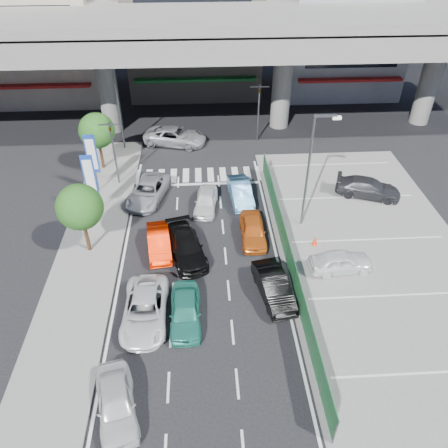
{
  "coord_description": "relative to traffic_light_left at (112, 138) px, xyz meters",
  "views": [
    {
      "loc": [
        0.3,
        -17.62,
        18.21
      ],
      "look_at": [
        1.55,
        3.84,
        1.88
      ],
      "focal_mm": 35.0,
      "sensor_mm": 36.0,
      "label": 1
    }
  ],
  "objects": [
    {
      "name": "taxi_teal_mid",
      "position": [
        5.38,
        -14.02,
        -3.25
      ],
      "size": [
        1.69,
        4.07,
        1.38
      ],
      "primitive_type": "imported",
      "rotation": [
        0.0,
        0.0,
        0.02
      ],
      "color": "teal",
      "rests_on": "ground"
    },
    {
      "name": "sidewalk_left",
      "position": [
        -0.8,
        -8.0,
        -3.88
      ],
      "size": [
        4.0,
        30.0,
        0.12
      ],
      "primitive_type": "cube",
      "color": "slate",
      "rests_on": "ground"
    },
    {
      "name": "fence_run",
      "position": [
        11.5,
        -11.0,
        -3.04
      ],
      "size": [
        0.16,
        22.0,
        1.8
      ],
      "primitive_type": null,
      "color": "#205E31",
      "rests_on": "ground"
    },
    {
      "name": "hatch_black_mid_right",
      "position": [
        10.28,
        -12.55,
        -3.25
      ],
      "size": [
        2.19,
        4.38,
        1.38
      ],
      "primitive_type": "imported",
      "rotation": [
        0.0,
        0.0,
        0.18
      ],
      "color": "black",
      "rests_on": "ground"
    },
    {
      "name": "tree_far",
      "position": [
        -1.6,
        2.5,
        -0.55
      ],
      "size": [
        2.8,
        2.8,
        4.8
      ],
      "color": "#382314",
      "rests_on": "ground"
    },
    {
      "name": "traffic_light_left",
      "position": [
        0.0,
        0.0,
        0.0
      ],
      "size": [
        1.6,
        1.24,
        5.2
      ],
      "color": "#595B60",
      "rests_on": "ground"
    },
    {
      "name": "parking_lot",
      "position": [
        17.2,
        -10.0,
        -3.91
      ],
      "size": [
        12.0,
        28.0,
        0.06
      ],
      "primitive_type": "cube",
      "color": "slate",
      "rests_on": "ground"
    },
    {
      "name": "building_center",
      "position": [
        6.2,
        20.97,
        3.56
      ],
      "size": [
        14.0,
        10.9,
        15.0
      ],
      "color": "gray",
      "rests_on": "ground"
    },
    {
      "name": "parked_sedan_dgrey",
      "position": [
        18.82,
        -2.83,
        -3.19
      ],
      "size": [
        5.09,
        3.4,
        1.37
      ],
      "primitive_type": "imported",
      "rotation": [
        0.0,
        0.0,
        1.23
      ],
      "color": "#2E2F33",
      "rests_on": "parking_lot"
    },
    {
      "name": "building_west",
      "position": [
        -9.8,
        19.97,
        2.56
      ],
      "size": [
        12.0,
        10.9,
        13.0
      ],
      "color": "#9D937F",
      "rests_on": "ground"
    },
    {
      "name": "traffic_light_right",
      "position": [
        11.7,
        7.0,
        0.0
      ],
      "size": [
        1.6,
        1.24,
        5.2
      ],
      "color": "#595B60",
      "rests_on": "ground"
    },
    {
      "name": "traffic_cone",
      "position": [
        13.62,
        -8.29,
        -3.53
      ],
      "size": [
        0.42,
        0.42,
        0.68
      ],
      "primitive_type": "cone",
      "rotation": [
        0.0,
        0.0,
        0.24
      ],
      "color": "red",
      "rests_on": "parking_lot"
    },
    {
      "name": "van_white_back_left",
      "position": [
        2.45,
        -19.04,
        -3.25
      ],
      "size": [
        2.53,
        4.32,
        1.38
      ],
      "primitive_type": "imported",
      "rotation": [
        0.0,
        0.0,
        0.24
      ],
      "color": "silver",
      "rests_on": "ground"
    },
    {
      "name": "expressway",
      "position": [
        6.2,
        10.0,
        4.83
      ],
      "size": [
        64.0,
        14.0,
        10.75
      ],
      "color": "slate",
      "rests_on": "ground"
    },
    {
      "name": "street_lamp_left",
      "position": [
        -0.13,
        6.0,
        0.83
      ],
      "size": [
        1.65,
        0.22,
        8.0
      ],
      "color": "#595B60",
      "rests_on": "ground"
    },
    {
      "name": "signboard_near",
      "position": [
        -1.0,
        -4.01,
        -0.87
      ],
      "size": [
        0.8,
        0.14,
        4.7
      ],
      "color": "#595B60",
      "rests_on": "ground"
    },
    {
      "name": "sedan_white_mid_left",
      "position": [
        3.24,
        -13.81,
        -3.25
      ],
      "size": [
        2.32,
        4.98,
        1.38
      ],
      "primitive_type": "imported",
      "rotation": [
        0.0,
        0.0,
        -0.01
      ],
      "color": "white",
      "rests_on": "ground"
    },
    {
      "name": "taxi_orange_right",
      "position": [
        9.69,
        -7.35,
        -3.26
      ],
      "size": [
        1.62,
        3.96,
        1.35
      ],
      "primitive_type": "imported",
      "rotation": [
        0.0,
        0.0,
        -0.01
      ],
      "color": "#CA5C18",
      "rests_on": "ground"
    },
    {
      "name": "taxi_orange_left",
      "position": [
        3.64,
        -8.2,
        -3.29
      ],
      "size": [
        1.86,
        4.06,
        1.29
      ],
      "primitive_type": "imported",
      "rotation": [
        0.0,
        0.0,
        0.13
      ],
      "color": "#F82400",
      "rests_on": "ground"
    },
    {
      "name": "ground",
      "position": [
        6.2,
        -12.0,
        -3.94
      ],
      "size": [
        120.0,
        120.0,
        0.0
      ],
      "primitive_type": "plane",
      "color": "black",
      "rests_on": "ground"
    },
    {
      "name": "wagon_silver_front_left",
      "position": [
        2.5,
        -2.26,
        -3.25
      ],
      "size": [
        3.42,
        5.34,
        1.37
      ],
      "primitive_type": "imported",
      "rotation": [
        0.0,
        0.0,
        -0.25
      ],
      "color": "#9E9EA5",
      "rests_on": "ground"
    },
    {
      "name": "building_east",
      "position": [
        22.2,
        19.97,
        2.06
      ],
      "size": [
        12.0,
        10.9,
        12.0
      ],
      "color": "gray",
      "rests_on": "ground"
    },
    {
      "name": "kei_truck_front_right",
      "position": [
        9.29,
        -2.77,
        -3.25
      ],
      "size": [
        1.84,
        4.31,
        1.38
      ],
      "primitive_type": "imported",
      "rotation": [
        0.0,
        0.0,
        0.09
      ],
      "color": "#548EC2",
      "rests_on": "ground"
    },
    {
      "name": "sedan_black_mid",
      "position": [
        5.35,
        -8.77,
        -3.25
      ],
      "size": [
        3.06,
        5.09,
        1.38
      ],
      "primitive_type": "imported",
      "rotation": [
        0.0,
        0.0,
        0.25
      ],
      "color": "black",
      "rests_on": "ground"
    },
    {
      "name": "tree_near",
      "position": [
        -0.8,
        -8.0,
        -0.55
      ],
      "size": [
        2.8,
        2.8,
        4.8
      ],
      "color": "#382314",
      "rests_on": "ground"
    },
    {
      "name": "sedan_white_front_mid",
      "position": [
        6.71,
        -3.7,
        -3.3
      ],
      "size": [
        2.0,
        3.92,
        1.28
      ],
      "primitive_type": "imported",
      "rotation": [
        0.0,
        0.0,
        -0.14
      ],
      "color": "white",
      "rests_on": "ground"
    },
    {
      "name": "signboard_far",
      "position": [
        -1.4,
        -1.01,
        -0.87
      ],
      "size": [
        0.8,
        0.14,
        4.7
      ],
      "color": "#595B60",
      "rests_on": "ground"
    },
    {
      "name": "parked_sedan_white",
      "position": [
        14.58,
        -10.73,
        -3.23
      ],
      "size": [
        3.91,
        1.79,
        1.3
      ],
      "primitive_type": "imported",
      "rotation": [
        0.0,
        0.0,
        1.64
      ],
      "color": "white",
      "rests_on": "parking_lot"
    },
    {
      "name": "crossing_wagon_silver",
      "position": [
        4.21,
        6.58,
        -3.17
      ],
      "size": [
        6.01,
        3.85,
        1.54
      ],
      "primitive_type": "imported",
      "rotation": [
        0.0,
        0.0,
        1.32
      ],
      "color": "#9C9EA2",
      "rests_on": "ground"
    },
    {
      "name": "street_lamp_right",
      "position": [
        13.37,
        -6.0,
        0.83
      ],
      "size": [
        1.65,
        0.22,
        8.0
      ],
      "color": "#595B60",
      "rests_on": "ground"
    }
  ]
}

